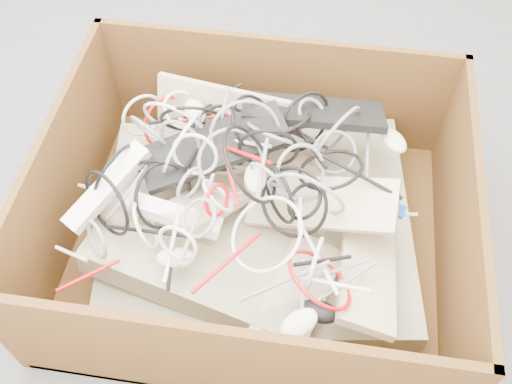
# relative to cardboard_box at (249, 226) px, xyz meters

# --- Properties ---
(ground) EXTENTS (3.00, 3.00, 0.00)m
(ground) POSITION_rel_cardboard_box_xyz_m (-0.25, 0.22, -0.13)
(ground) COLOR #535356
(ground) RESTS_ON ground
(cardboard_box) EXTENTS (1.32, 1.10, 0.52)m
(cardboard_box) POSITION_rel_cardboard_box_xyz_m (0.00, 0.00, 0.00)
(cardboard_box) COLOR #442111
(cardboard_box) RESTS_ON ground
(keyboard_pile) EXTENTS (0.99, 0.97, 0.35)m
(keyboard_pile) POSITION_rel_cardboard_box_xyz_m (0.03, 0.05, 0.15)
(keyboard_pile) COLOR beige
(keyboard_pile) RESTS_ON cardboard_box
(mice_scatter) EXTENTS (0.86, 0.84, 0.18)m
(mice_scatter) POSITION_rel_cardboard_box_xyz_m (0.07, -0.06, 0.23)
(mice_scatter) COLOR beige
(mice_scatter) RESTS_ON keyboard_pile
(power_strip_left) EXTENTS (0.22, 0.31, 0.14)m
(power_strip_left) POSITION_rel_cardboard_box_xyz_m (-0.42, -0.09, 0.26)
(power_strip_left) COLOR white
(power_strip_left) RESTS_ON keyboard_pile
(power_strip_right) EXTENTS (0.30, 0.09, 0.10)m
(power_strip_right) POSITION_rel_cardboard_box_xyz_m (-0.21, -0.13, 0.21)
(power_strip_right) COLOR white
(power_strip_right) RESTS_ON keyboard_pile
(vga_plug) EXTENTS (0.06, 0.05, 0.03)m
(vga_plug) POSITION_rel_cardboard_box_xyz_m (0.46, -0.02, 0.23)
(vga_plug) COLOR #0B33AF
(vga_plug) RESTS_ON keyboard_pile
(cable_tangle) EXTENTS (1.08, 0.86, 0.45)m
(cable_tangle) POSITION_rel_cardboard_box_xyz_m (-0.06, 0.04, 0.27)
(cable_tangle) COLOR black
(cable_tangle) RESTS_ON keyboard_pile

